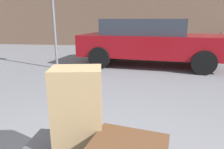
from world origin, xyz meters
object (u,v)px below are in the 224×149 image
object	(u,v)px
parked_car	(149,41)
bicycle_leaning	(224,42)
suitcase_tan_front_right	(78,110)
bollard_kerb_near	(190,48)
no_parking_sign	(53,14)
bollard_kerb_mid	(224,49)

from	to	relation	value
parked_car	bicycle_leaning	size ratio (longest dim) A/B	2.55
suitcase_tan_front_right	bollard_kerb_near	distance (m)	7.55
bicycle_leaning	no_parking_sign	bearing A→B (deg)	-142.13
parked_car	bollard_kerb_near	xyz separation A→B (m)	(1.76, 2.09, -0.48)
bollard_kerb_near	bicycle_leaning	bearing A→B (deg)	45.94
bollard_kerb_near	no_parking_sign	bearing A→B (deg)	-146.76
bollard_kerb_near	no_parking_sign	distance (m)	5.48
suitcase_tan_front_right	bollard_kerb_mid	bearing A→B (deg)	51.30
parked_car	bollard_kerb_mid	world-z (taller)	parked_car
no_parking_sign	bollard_kerb_mid	bearing A→B (deg)	26.90
parked_car	bicycle_leaning	bearing A→B (deg)	47.81
bicycle_leaning	bollard_kerb_mid	xyz separation A→B (m)	(-0.83, -2.21, -0.09)
parked_car	no_parking_sign	bearing A→B (deg)	-162.80
bollard_kerb_near	bollard_kerb_mid	size ratio (longest dim) A/B	1.00
suitcase_tan_front_right	bicycle_leaning	xyz separation A→B (m)	(4.68, 9.30, -0.31)
suitcase_tan_front_right	parked_car	size ratio (longest dim) A/B	0.15
bollard_kerb_mid	no_parking_sign	distance (m)	6.59
suitcase_tan_front_right	parked_car	bearing A→B (deg)	70.81
bicycle_leaning	bollard_kerb_near	size ratio (longest dim) A/B	3.09
bollard_kerb_mid	suitcase_tan_front_right	bearing A→B (deg)	-118.46
bicycle_leaning	bollard_kerb_mid	size ratio (longest dim) A/B	3.09
suitcase_tan_front_right	bollard_kerb_near	bearing A→B (deg)	60.03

